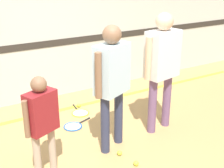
# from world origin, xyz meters

# --- Properties ---
(ground_plane) EXTENTS (16.00, 16.00, 0.00)m
(ground_plane) POSITION_xyz_m (0.00, 0.00, 0.00)
(ground_plane) COLOR tan
(wall_back) EXTENTS (16.00, 0.07, 3.20)m
(wall_back) POSITION_xyz_m (0.00, 2.30, 1.60)
(wall_back) COLOR beige
(wall_back) RESTS_ON ground_plane
(floor_stripe) EXTENTS (14.40, 0.10, 0.01)m
(floor_stripe) POSITION_xyz_m (0.00, 1.63, 0.00)
(floor_stripe) COLOR yellow
(floor_stripe) RESTS_ON ground_plane
(person_instructor) EXTENTS (0.59, 0.43, 1.68)m
(person_instructor) POSITION_xyz_m (0.22, 0.20, 1.04)
(person_instructor) COLOR #2D334C
(person_instructor) RESTS_ON ground_plane
(person_student_left) EXTENTS (0.44, 0.31, 1.25)m
(person_student_left) POSITION_xyz_m (-0.77, 0.06, 0.77)
(person_student_left) COLOR tan
(person_student_left) RESTS_ON ground_plane
(person_student_right) EXTENTS (0.66, 0.35, 1.75)m
(person_student_right) POSITION_xyz_m (1.09, 0.29, 1.08)
(person_student_right) COLOR #6B4C70
(person_student_right) RESTS_ON ground_plane
(racket_spare_on_floor) EXTENTS (0.31, 0.52, 0.03)m
(racket_spare_on_floor) POSITION_xyz_m (0.27, 1.36, 0.01)
(racket_spare_on_floor) COLOR #C6D838
(racket_spare_on_floor) RESTS_ON ground_plane
(racket_second_spare) EXTENTS (0.54, 0.37, 0.03)m
(racket_second_spare) POSITION_xyz_m (-0.01, 0.98, 0.01)
(racket_second_spare) COLOR blue
(racket_second_spare) RESTS_ON ground_plane
(tennis_ball_near_instructor) EXTENTS (0.07, 0.07, 0.07)m
(tennis_ball_near_instructor) POSITION_xyz_m (0.26, -0.33, 0.03)
(tennis_ball_near_instructor) COLOR #CCE038
(tennis_ball_near_instructor) RESTS_ON ground_plane
(tennis_ball_by_spare_racket) EXTENTS (0.07, 0.07, 0.07)m
(tennis_ball_by_spare_racket) POSITION_xyz_m (0.35, 1.58, 0.03)
(tennis_ball_by_spare_racket) COLOR #CCE038
(tennis_ball_by_spare_racket) RESTS_ON ground_plane
(tennis_ball_stray_left) EXTENTS (0.07, 0.07, 0.07)m
(tennis_ball_stray_left) POSITION_xyz_m (0.20, -0.03, 0.03)
(tennis_ball_stray_left) COLOR #CCE038
(tennis_ball_stray_left) RESTS_ON ground_plane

